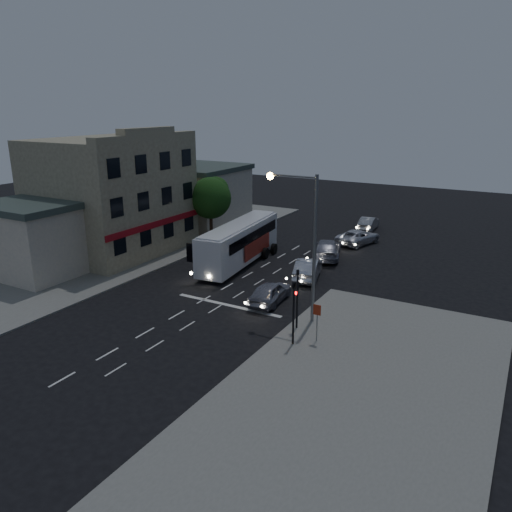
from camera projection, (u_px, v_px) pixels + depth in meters
The scene contains 18 objects.
ground at pixel (186, 310), 32.73m from camera, with size 120.00×120.00×0.00m, color black.
sidewalk_near at pixel (358, 391), 23.27m from camera, with size 12.00×24.00×0.12m, color slate.
sidewalk_far at pixel (125, 252), 45.48m from camera, with size 12.00×50.00×0.12m, color slate.
road_markings at pixel (230, 297), 34.88m from camera, with size 8.00×30.55×0.01m.
tour_bus at pixel (239, 242), 41.66m from camera, with size 3.63×11.65×3.51m.
car_suv at pixel (270, 292), 33.70m from camera, with size 1.77×4.39×1.50m, color #8E8E9D.
car_sedan_a at pixel (308, 269), 38.44m from camera, with size 1.67×4.79×1.58m, color silver.
car_sedan_b at pixel (327, 249), 43.64m from camera, with size 2.26×5.56×1.61m, color #8D8F9F.
car_sedan_c at pixel (358, 237), 48.01m from camera, with size 2.34×5.07×1.41m, color silver.
car_extra at pixel (369, 223), 53.51m from camera, with size 1.49×4.28×1.41m, color #B1B0B5.
traffic_signal_main at pixel (297, 292), 29.11m from camera, with size 0.25×0.35×4.10m.
traffic_signal_side at pixel (294, 305), 27.13m from camera, with size 0.18×0.15×4.10m.
regulatory_sign at pixel (317, 317), 27.70m from camera, with size 0.45×0.12×2.20m.
streetlight at pixel (305, 231), 29.45m from camera, with size 3.32×0.44×9.00m.
main_building at pixel (112, 195), 44.45m from camera, with size 10.12×12.00×11.00m.
low_building_south at pixel (29, 239), 38.25m from camera, with size 7.40×5.40×5.70m.
low_building_north at pixel (196, 195), 54.76m from camera, with size 9.40×9.40×6.50m.
street_tree at pixel (210, 196), 47.80m from camera, with size 4.00×4.00×6.20m.
Camera 1 is at (18.86, -24.15, 12.87)m, focal length 35.00 mm.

